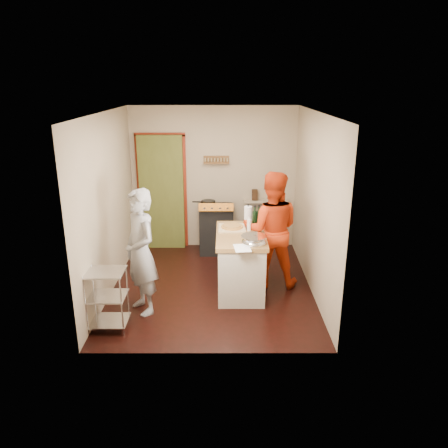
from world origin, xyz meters
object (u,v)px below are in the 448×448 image
(stove, at_px, (216,228))
(wire_shelving, at_px, (107,297))
(island, at_px, (241,261))
(person_stripe, at_px, (141,252))
(person_red, at_px, (271,230))

(stove, xyz_separation_m, wire_shelving, (-1.33, -2.62, -0.01))
(island, bearing_deg, wire_shelving, -148.49)
(stove, distance_m, person_stripe, 2.41)
(island, bearing_deg, stove, 103.73)
(stove, bearing_deg, island, -76.27)
(wire_shelving, height_order, person_stripe, person_stripe)
(wire_shelving, xyz_separation_m, person_stripe, (0.36, 0.46, 0.42))
(stove, xyz_separation_m, person_red, (0.85, -1.33, 0.44))
(wire_shelving, bearing_deg, island, 31.51)
(island, height_order, person_stripe, person_stripe)
(wire_shelving, distance_m, person_red, 2.57)
(wire_shelving, relative_size, island, 0.60)
(person_stripe, bearing_deg, island, 78.71)
(island, distance_m, person_red, 0.66)
(wire_shelving, relative_size, person_red, 0.45)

